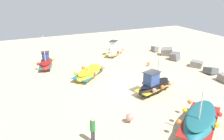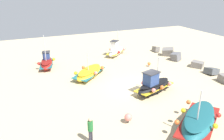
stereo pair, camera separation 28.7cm
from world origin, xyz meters
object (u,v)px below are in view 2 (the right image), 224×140
Objects in this scene: fishing_boat_0 at (154,86)px; fishing_boat_1 at (116,51)px; fishing_boat_2 at (89,73)px; fishing_boat_4 at (47,63)px; mooring_buoy_1 at (128,117)px; fishing_boat_3 at (199,121)px; mooring_buoy_0 at (149,64)px; person_walking at (90,129)px.

fishing_boat_1 is (-11.39, 1.62, -0.06)m from fishing_boat_0.
fishing_boat_4 is (-4.58, -3.54, 0.11)m from fishing_boat_2.
fishing_boat_3 is at bearing 55.28° from mooring_buoy_1.
fishing_boat_0 is 1.14× the size of fishing_boat_1.
fishing_boat_2 is 11.90m from fishing_boat_3.
fishing_boat_1 is 5.77m from mooring_buoy_0.
person_walking is at bearing -45.97° from mooring_buoy_0.
person_walking is 2.37× the size of mooring_buoy_1.
mooring_buoy_0 is 0.73× the size of mooring_buoy_1.
mooring_buoy_1 is (3.16, -4.09, -0.24)m from fishing_boat_0.
fishing_boat_4 is 11.57m from mooring_buoy_0.
fishing_boat_0 is 0.98× the size of fishing_boat_2.
fishing_boat_2 is 10.27m from person_walking.
fishing_boat_1 reaches higher than mooring_buoy_0.
fishing_boat_2 is 5.98× the size of mooring_buoy_1.
mooring_buoy_1 reaches higher than mooring_buoy_0.
fishing_boat_3 reaches higher than mooring_buoy_0.
person_walking is at bearing 11.77° from fishing_boat_0.
fishing_boat_0 is 8.04× the size of mooring_buoy_0.
fishing_boat_2 is at bearing -88.57° from mooring_buoy_0.
mooring_buoy_1 is at bearing -107.15° from person_walking.
person_walking is (14.34, 0.41, 0.41)m from fishing_boat_4.
fishing_boat_4 is at bearing -165.96° from mooring_buoy_1.
fishing_boat_1 is 0.97× the size of fishing_boat_4.
fishing_boat_4 reaches higher than mooring_buoy_0.
fishing_boat_0 is at bearing -132.08° from fishing_boat_4.
person_walking is (-1.62, -6.60, 0.29)m from fishing_boat_3.
fishing_boat_4 is at bearing 84.13° from fishing_boat_2.
fishing_boat_2 reaches higher than mooring_buoy_0.
fishing_boat_3 is 2.96× the size of person_walking.
fishing_boat_3 is at bearing -116.67° from fishing_boat_2.
fishing_boat_1 is 17.72m from person_walking.
person_walking reaches higher than mooring_buoy_0.
person_walking is (15.47, -8.65, 0.35)m from fishing_boat_1.
fishing_boat_3 reaches higher than fishing_boat_0.
person_walking is 14.32m from mooring_buoy_0.
fishing_boat_2 is (-5.69, -3.90, -0.24)m from fishing_boat_0.
fishing_boat_1 is 5.16× the size of mooring_buoy_1.
fishing_boat_3 is at bearing -138.14° from person_walking.
fishing_boat_3 is 1.32× the size of fishing_boat_4.
mooring_buoy_0 is 11.64m from mooring_buoy_1.
fishing_boat_4 is at bearing -32.72° from person_walking.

